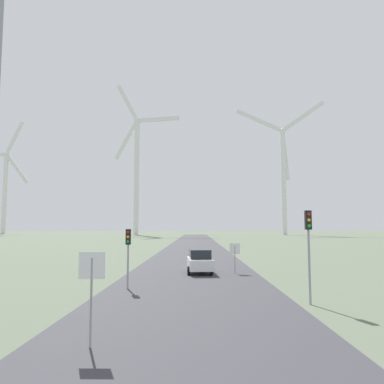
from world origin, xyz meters
name	(u,v)px	position (x,y,z in m)	size (l,w,h in m)	color
road_surface	(194,253)	(0.00, 48.00, 0.00)	(10.00, 240.00, 0.01)	#38383D
stop_sign_near	(92,280)	(-2.88, 7.84, 1.97)	(0.81, 0.07, 2.81)	#93999E
stop_sign_far	(235,252)	(3.29, 25.78, 1.59)	(0.81, 0.07, 2.28)	#93999E
traffic_light_post_near_left	(128,245)	(-3.69, 18.32, 2.53)	(0.28, 0.34, 3.44)	#93999E
traffic_light_post_near_right	(309,235)	(5.55, 14.06, 3.17)	(0.28, 0.33, 4.34)	#93999E
car_approaching	(200,261)	(0.57, 25.71, 0.91)	(2.12, 4.23, 1.83)	white
wind_turbine_far_left	(5,184)	(-95.40, 181.34, 25.02)	(29.57, 2.60, 56.99)	white
wind_turbine_left	(137,165)	(-25.23, 154.83, 30.14)	(28.78, 7.98, 66.51)	white
wind_turbine_center	(283,169)	(38.82, 160.15, 28.92)	(39.34, 3.02, 59.53)	white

